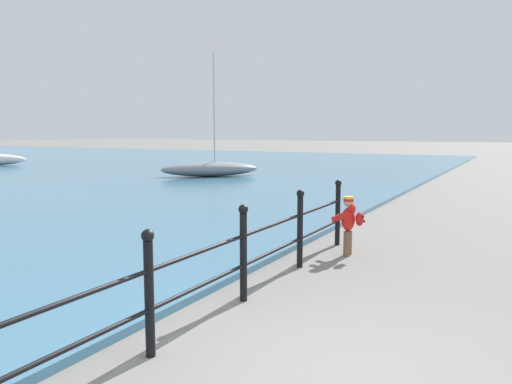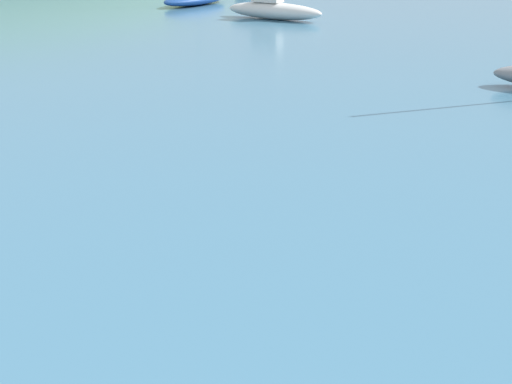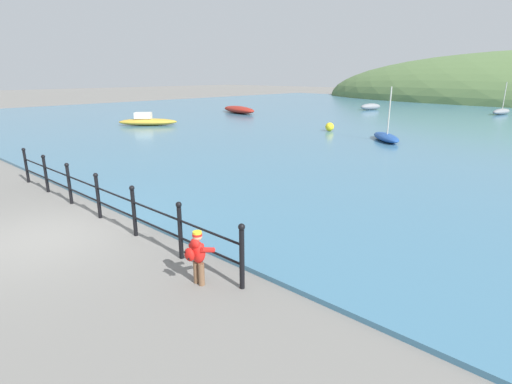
# 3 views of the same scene
# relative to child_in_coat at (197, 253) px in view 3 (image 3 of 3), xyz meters

# --- Properties ---
(ground_plane) EXTENTS (200.00, 200.00, 0.00)m
(ground_plane) POSITION_rel_child_in_coat_xyz_m (-4.25, -1.07, -0.61)
(ground_plane) COLOR slate
(water) EXTENTS (80.00, 60.00, 0.10)m
(water) POSITION_rel_child_in_coat_xyz_m (-4.25, 30.93, -0.56)
(water) COLOR teal
(water) RESTS_ON ground
(iron_railing) EXTENTS (10.58, 0.12, 1.21)m
(iron_railing) POSITION_rel_child_in_coat_xyz_m (-4.56, 0.43, 0.04)
(iron_railing) COLOR black
(iron_railing) RESTS_ON ground
(child_in_coat) EXTENTS (0.39, 0.54, 1.00)m
(child_in_coat) POSITION_rel_child_in_coat_xyz_m (0.00, 0.00, 0.00)
(child_in_coat) COLOR brown
(child_in_coat) RESTS_ON ground
(boat_green_fishing) EXTENTS (2.82, 2.91, 2.88)m
(boat_green_fishing) POSITION_rel_child_in_coat_xyz_m (-4.54, 16.79, -0.29)
(boat_green_fishing) COLOR #1E4793
(boat_green_fishing) RESTS_ON water
(boat_nearest_quay) EXTENTS (1.28, 2.99, 2.84)m
(boat_nearest_quay) POSITION_rel_child_in_coat_xyz_m (-3.66, 37.93, -0.23)
(boat_nearest_quay) COLOR gray
(boat_nearest_quay) RESTS_ON water
(boat_blue_hull) EXTENTS (3.78, 3.84, 0.91)m
(boat_blue_hull) POSITION_rel_child_in_coat_xyz_m (-20.13, 11.72, -0.21)
(boat_blue_hull) COLOR gold
(boat_blue_hull) RESTS_ON water
(boat_far_left) EXTENTS (5.19, 2.78, 0.63)m
(boat_far_left) POSITION_rel_child_in_coat_xyz_m (-22.07, 22.79, -0.19)
(boat_far_left) COLOR maroon
(boat_far_left) RESTS_ON water
(boat_red_dinghy) EXTENTS (1.60, 2.56, 0.65)m
(boat_red_dinghy) POSITION_rel_child_in_coat_xyz_m (-14.65, 34.34, -0.18)
(boat_red_dinghy) COLOR gray
(boat_red_dinghy) RESTS_ON water
(mooring_buoy) EXTENTS (0.55, 0.55, 0.55)m
(mooring_buoy) POSITION_rel_child_in_coat_xyz_m (-8.95, 18.00, -0.23)
(mooring_buoy) COLOR yellow
(mooring_buoy) RESTS_ON water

